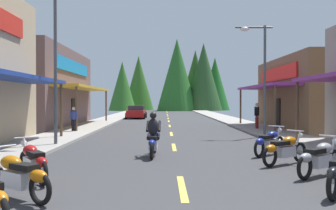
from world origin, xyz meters
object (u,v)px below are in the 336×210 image
motorcycle_parked_right_4 (269,142)px  pedestrian_by_shop (74,118)px  streetlamp_right (259,64)px  pedestrian_waiting (257,114)px  motorcycle_parked_right_3 (285,149)px  motorcycle_parked_left_3 (33,161)px  parked_car_curbside (136,112)px  streetlamp_left (62,43)px  rider_cruising_lead (153,138)px  motorcycle_parked_left_2 (18,175)px  motorcycle_parked_right_2 (320,158)px

motorcycle_parked_right_4 → pedestrian_by_shop: 12.81m
streetlamp_right → pedestrian_waiting: bearing=77.1°
motorcycle_parked_right_3 → motorcycle_parked_left_3: 7.23m
motorcycle_parked_right_3 → parked_car_curbside: 28.59m
parked_car_curbside → streetlamp_left: bearing=177.2°
pedestrian_waiting → motorcycle_parked_left_3: bearing=100.2°
motorcycle_parked_right_3 → motorcycle_parked_left_3: bearing=161.0°
rider_cruising_lead → motorcycle_parked_right_4: bearing=-84.8°
motorcycle_parked_left_2 → parked_car_curbside: bearing=-54.7°
motorcycle_parked_right_4 → motorcycle_parked_left_3: bearing=163.7°
motorcycle_parked_right_3 → motorcycle_parked_right_2: bearing=-114.0°
motorcycle_parked_right_2 → motorcycle_parked_right_4: bearing=56.3°
streetlamp_right → parked_car_curbside: 21.28m
streetlamp_right → motorcycle_parked_left_2: (-8.07, -12.17, -3.44)m
motorcycle_parked_right_2 → pedestrian_by_shop: size_ratio=1.11×
motorcycle_parked_right_3 → rider_cruising_lead: rider_cruising_lead is taller
streetlamp_left → streetlamp_right: streetlamp_left is taller
motorcycle_parked_right_4 → pedestrian_by_shop: (-9.25, 8.85, 0.42)m
streetlamp_right → motorcycle_parked_right_2: size_ratio=3.45×
streetlamp_left → parked_car_curbside: (1.33, 23.42, -3.73)m
streetlamp_left → parked_car_curbside: bearing=86.8°
streetlamp_left → motorcycle_parked_left_2: bearing=-79.9°
motorcycle_parked_right_2 → motorcycle_parked_left_3: same height
streetlamp_left → motorcycle_parked_right_4: (8.14, -2.50, -3.92)m
motorcycle_parked_right_2 → pedestrian_waiting: size_ratio=0.97×
streetlamp_left → motorcycle_parked_right_2: 11.07m
pedestrian_waiting → motorcycle_parked_right_4: bearing=120.5°
motorcycle_parked_right_2 → parked_car_curbside: size_ratio=0.41×
streetlamp_right → rider_cruising_lead: streetlamp_right is taller
motorcycle_parked_right_4 → rider_cruising_lead: (-4.16, -0.22, 0.17)m
motorcycle_parked_right_4 → motorcycle_parked_right_3: bearing=-138.2°
pedestrian_by_shop → parked_car_curbside: pedestrian_by_shop is taller
motorcycle_parked_right_3 → parked_car_curbside: (-6.73, 27.79, 0.20)m
motorcycle_parked_left_3 → parked_car_curbside: parked_car_curbside is taller
motorcycle_parked_right_3 → pedestrian_waiting: pedestrian_waiting is taller
motorcycle_parked_right_4 → rider_cruising_lead: size_ratio=0.75×
streetlamp_right → rider_cruising_lead: 9.33m
streetlamp_right → motorcycle_parked_right_3: streetlamp_right is taller
streetlamp_right → rider_cruising_lead: bearing=-129.3°
motorcycle_parked_right_2 → motorcycle_parked_left_3: (-7.27, -0.42, 0.00)m
motorcycle_parked_right_2 → streetlamp_left: bearing=106.3°
motorcycle_parked_right_3 → motorcycle_parked_left_3: same height
streetlamp_right → motorcycle_parked_right_3: (-1.46, -8.42, -3.44)m
streetlamp_left → motorcycle_parked_right_3: bearing=-28.5°
motorcycle_parked_right_2 → motorcycle_parked_right_3: bearing=63.7°
motorcycle_parked_left_2 → rider_cruising_lead: rider_cruising_lead is taller
motorcycle_parked_right_2 → pedestrian_waiting: pedestrian_waiting is taller
motorcycle_parked_right_4 → pedestrian_waiting: size_ratio=0.89×
motorcycle_parked_left_3 → pedestrian_waiting: (9.33, 14.65, 0.57)m
streetlamp_right → motorcycle_parked_left_3: size_ratio=3.38×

